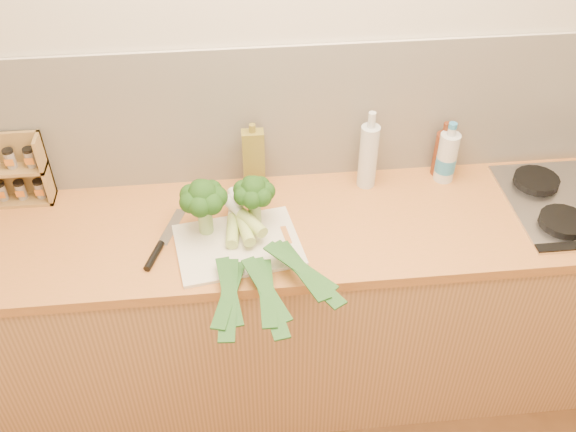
{
  "coord_description": "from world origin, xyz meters",
  "views": [
    {
      "loc": [
        -0.27,
        -0.51,
        2.4
      ],
      "look_at": [
        -0.1,
        1.1,
        1.02
      ],
      "focal_mm": 40.0,
      "sensor_mm": 36.0,
      "label": 1
    }
  ],
  "objects": [
    {
      "name": "chefs_knife",
      "position": [
        -0.54,
        1.11,
        0.91
      ],
      "size": [
        0.13,
        0.32,
        0.02
      ],
      "rotation": [
        0.0,
        0.0,
        -0.33
      ],
      "color": "silver",
      "rests_on": "counter"
    },
    {
      "name": "counter",
      "position": [
        0.0,
        1.2,
        0.45
      ],
      "size": [
        3.2,
        0.62,
        0.9
      ],
      "color": "tan",
      "rests_on": "ground"
    },
    {
      "name": "amber_bottle",
      "position": [
        0.53,
        1.44,
        0.99
      ],
      "size": [
        0.06,
        0.06,
        0.23
      ],
      "color": "#632912",
      "rests_on": "counter"
    },
    {
      "name": "spice_rack",
      "position": [
        -1.06,
        1.44,
        1.02
      ],
      "size": [
        0.23,
        0.09,
        0.28
      ],
      "color": "#AC8449",
      "rests_on": "counter"
    },
    {
      "name": "chopping_board",
      "position": [
        -0.28,
        1.1,
        0.91
      ],
      "size": [
        0.46,
        0.37,
        0.01
      ],
      "primitive_type": "cube",
      "rotation": [
        0.0,
        0.0,
        0.16
      ],
      "color": "beige",
      "rests_on": "counter"
    },
    {
      "name": "leek_front",
      "position": [
        -0.3,
        1.06,
        0.94
      ],
      "size": [
        0.12,
        0.67,
        0.04
      ],
      "rotation": [
        0.0,
        0.0,
        -0.07
      ],
      "color": "white",
      "rests_on": "chopping_board"
    },
    {
      "name": "room_shell",
      "position": [
        0.0,
        1.49,
        1.17
      ],
      "size": [
        3.5,
        3.5,
        3.5
      ],
      "color": "beige",
      "rests_on": "ground"
    },
    {
      "name": "broccoli_right",
      "position": [
        -0.21,
        1.21,
        1.04
      ],
      "size": [
        0.15,
        0.15,
        0.19
      ],
      "color": "#8BAF66",
      "rests_on": "chopping_board"
    },
    {
      "name": "leek_mid",
      "position": [
        -0.24,
        1.07,
        0.95
      ],
      "size": [
        0.17,
        0.71,
        0.04
      ],
      "rotation": [
        0.0,
        0.0,
        0.17
      ],
      "color": "white",
      "rests_on": "chopping_board"
    },
    {
      "name": "glass_bottle",
      "position": [
        0.23,
        1.4,
        1.03
      ],
      "size": [
        0.07,
        0.07,
        0.32
      ],
      "color": "silver",
      "rests_on": "counter"
    },
    {
      "name": "leek_back",
      "position": [
        -0.18,
        1.06,
        0.97
      ],
      "size": [
        0.36,
        0.57,
        0.04
      ],
      "rotation": [
        0.0,
        0.0,
        0.53
      ],
      "color": "white",
      "rests_on": "chopping_board"
    },
    {
      "name": "broccoli_left",
      "position": [
        -0.38,
        1.18,
        1.06
      ],
      "size": [
        0.16,
        0.16,
        0.21
      ],
      "color": "#8BAF66",
      "rests_on": "chopping_board"
    },
    {
      "name": "water_bottle",
      "position": [
        0.53,
        1.4,
        1.0
      ],
      "size": [
        0.08,
        0.08,
        0.23
      ],
      "color": "silver",
      "rests_on": "counter"
    },
    {
      "name": "oil_tin",
      "position": [
        -0.2,
        1.42,
        1.03
      ],
      "size": [
        0.08,
        0.05,
        0.28
      ],
      "color": "olive",
      "rests_on": "counter"
    }
  ]
}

